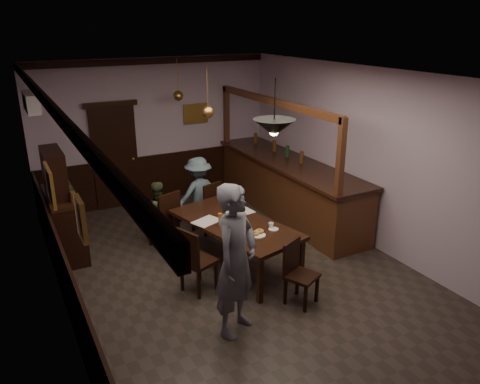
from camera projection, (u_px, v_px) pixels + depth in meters
room at (248, 188)px, 6.46m from camera, size 5.01×8.01×3.01m
dining_table at (235, 226)px, 7.24m from camera, size 1.48×2.37×0.75m
chair_far_left at (166, 217)px, 7.90m from camera, size 0.55×0.55×1.01m
chair_far_right at (208, 205)px, 8.47m from camera, size 0.54×0.54×0.97m
chair_near at (297, 270)px, 6.36m from camera, size 0.51×0.51×0.90m
chair_side at (194, 258)px, 6.56m from camera, size 0.55×0.55×0.99m
person_standing at (236, 261)px, 5.61m from camera, size 0.85×0.77×1.94m
person_seated_left at (157, 212)px, 8.10m from camera, size 0.55×0.43×1.11m
person_seated_right at (199, 193)px, 8.61m from camera, size 0.94×0.61×1.37m
newspaper_left at (207, 221)px, 7.24m from camera, size 0.50×0.43×0.01m
newspaper_right at (240, 212)px, 7.59m from camera, size 0.45×0.35×0.01m
napkin at (242, 229)px, 6.99m from camera, size 0.18×0.18×0.00m
saucer at (273, 229)px, 6.97m from camera, size 0.15×0.15×0.01m
coffee_cup at (271, 225)px, 7.00m from camera, size 0.10×0.10×0.07m
pastry_plate at (258, 235)px, 6.77m from camera, size 0.22×0.22×0.01m
pastry_ring_a at (255, 233)px, 6.76m from camera, size 0.13×0.13×0.04m
pastry_ring_b at (260, 231)px, 6.83m from camera, size 0.13×0.13×0.04m
soda_can at (240, 220)px, 7.16m from camera, size 0.07×0.07×0.12m
beer_glass at (220, 220)px, 7.06m from camera, size 0.06×0.06×0.20m
water_glass at (237, 214)px, 7.34m from camera, size 0.06×0.06×0.15m
pepper_mill at (249, 241)px, 6.45m from camera, size 0.04×0.04×0.14m
sideboard at (63, 213)px, 7.64m from camera, size 0.48×1.35×1.79m
bar_counter at (287, 185)px, 9.30m from camera, size 0.97×4.19×2.35m
door_back at (115, 158)px, 9.49m from camera, size 0.90×0.06×2.10m
ac_unit at (31, 102)px, 7.49m from camera, size 0.20×0.85×0.30m
picture_left_small at (81, 219)px, 3.83m from camera, size 0.04×0.28×0.36m
picture_left_large at (50, 185)px, 5.97m from camera, size 0.04×0.62×0.48m
picture_back at (196, 114)px, 10.04m from camera, size 0.55×0.04×0.42m
pendant_iron at (274, 128)px, 6.09m from camera, size 0.56×0.56×0.74m
pendant_brass_mid at (208, 112)px, 7.51m from camera, size 0.20×0.20×0.81m
pendant_brass_far at (178, 96)px, 9.12m from camera, size 0.20×0.20×0.81m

